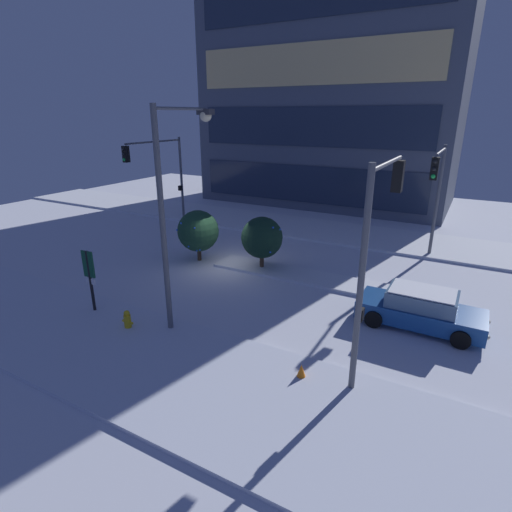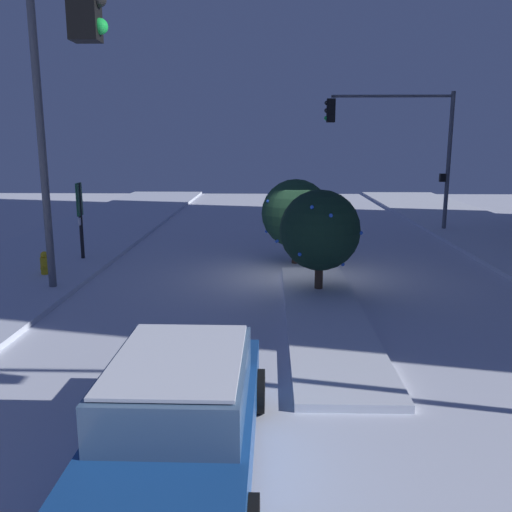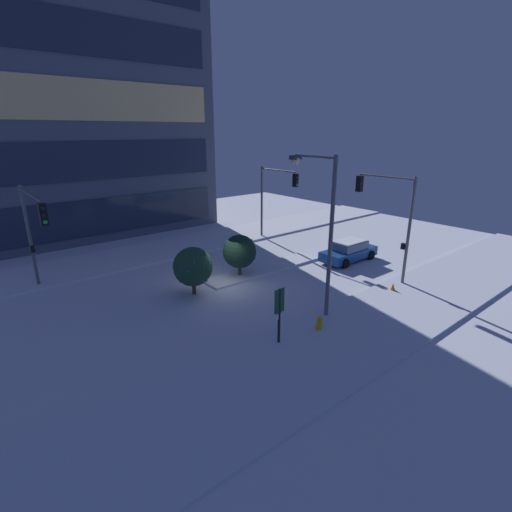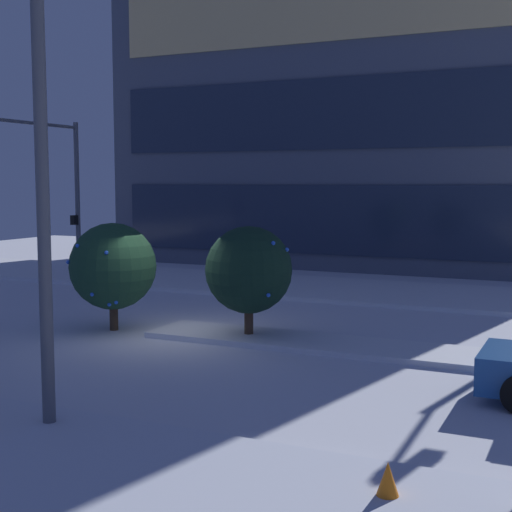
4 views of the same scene
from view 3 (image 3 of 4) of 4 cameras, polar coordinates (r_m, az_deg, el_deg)
ground at (r=23.27m, az=-5.28°, el=-4.42°), size 52.00×52.00×0.00m
curb_strip_near at (r=17.46m, az=11.60°, el=-12.74°), size 52.00×5.20×0.14m
curb_strip_far at (r=30.47m, az=-14.62°, el=0.74°), size 52.00×5.20×0.14m
median_strip at (r=25.70m, az=1.31°, el=-1.93°), size 9.00×1.80×0.14m
office_tower_main at (r=39.48m, az=-26.30°, el=26.35°), size 21.02×11.43×31.25m
car_near at (r=28.14m, az=13.74°, el=0.73°), size 4.61×2.05×1.49m
traffic_light_corner_far_right at (r=31.59m, az=2.91°, el=9.78°), size 0.32×4.37×6.14m
traffic_light_corner_near_right at (r=24.44m, az=19.26°, el=6.63°), size 0.32×4.07×6.54m
traffic_light_corner_far_left at (r=23.34m, az=-30.39°, el=4.11°), size 0.32×5.60×6.08m
street_lamp_arched at (r=18.51m, az=9.58°, el=6.21°), size 0.56×2.92×7.95m
fire_hydrant at (r=18.19m, az=9.47°, el=-10.06°), size 0.48×0.26×0.82m
parking_info_sign at (r=16.38m, az=3.51°, el=-8.11°), size 0.55×0.12×2.65m
decorated_tree_median at (r=23.95m, az=-2.49°, el=0.67°), size 2.12×2.13×2.78m
decorated_tree_left_of_median at (r=21.69m, az=-9.46°, el=-1.59°), size 2.24×2.27×2.79m
construction_cone at (r=23.54m, az=19.84°, el=-4.49°), size 0.36×0.36×0.55m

